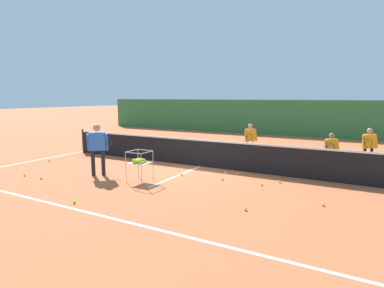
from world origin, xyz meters
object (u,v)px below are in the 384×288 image
object	(u,v)px
tennis_ball_6	(262,185)
tennis_ball_8	(226,173)
ball_cart	(139,161)
tennis_ball_0	(323,205)
instructor	(98,145)
tennis_ball_4	(280,182)
student_0	(250,137)
tennis_ball_3	(25,175)
tennis_ball_7	(245,209)
student_2	(369,144)
tennis_ball_5	(182,175)
tennis_ball_10	(74,202)
tennis_ball_11	(222,179)
student_1	(331,148)
tennis_ball_2	(238,174)
tennis_net	(200,153)
tennis_ball_1	(49,161)
tennis_ball_9	(41,178)

from	to	relation	value
tennis_ball_6	tennis_ball_8	world-z (taller)	same
ball_cart	tennis_ball_0	size ratio (longest dim) A/B	13.22
instructor	tennis_ball_4	bearing A→B (deg)	19.77
tennis_ball_4	student_0	bearing A→B (deg)	121.24
tennis_ball_3	tennis_ball_8	size ratio (longest dim) A/B	1.00
tennis_ball_7	student_2	bearing A→B (deg)	70.22
tennis_ball_5	tennis_ball_7	distance (m)	3.41
tennis_ball_6	tennis_ball_7	world-z (taller)	same
tennis_ball_10	tennis_ball_11	world-z (taller)	same
student_1	tennis_ball_2	distance (m)	3.32
tennis_net	tennis_ball_8	world-z (taller)	tennis_net
tennis_ball_10	tennis_ball_5	bearing A→B (deg)	76.46
instructor	tennis_ball_0	bearing A→B (deg)	3.48
tennis_ball_0	tennis_ball_10	size ratio (longest dim) A/B	1.00
tennis_ball_3	tennis_ball_10	world-z (taller)	same
tennis_ball_11	tennis_net	bearing A→B (deg)	136.68
student_0	tennis_ball_0	world-z (taller)	student_0
student_1	tennis_ball_4	bearing A→B (deg)	-114.46
tennis_ball_5	tennis_ball_6	xyz separation A→B (m)	(2.53, 0.13, 0.00)
tennis_net	student_1	size ratio (longest dim) A/B	9.34
student_2	tennis_ball_10	world-z (taller)	student_2
tennis_ball_1	tennis_ball_11	bearing A→B (deg)	5.68
tennis_ball_8	tennis_ball_11	bearing A→B (deg)	-73.62
tennis_ball_4	tennis_ball_8	distance (m)	1.81
tennis_ball_1	tennis_ball_6	xyz separation A→B (m)	(8.15, 0.69, 0.00)
tennis_ball_5	tennis_ball_11	world-z (taller)	same
tennis_net	instructor	distance (m)	3.53
tennis_ball_9	tennis_ball_1	bearing A→B (deg)	138.88
tennis_ball_1	tennis_ball_8	world-z (taller)	same
tennis_ball_7	tennis_ball_9	size ratio (longest dim) A/B	1.00
instructor	tennis_ball_7	bearing A→B (deg)	-8.24
tennis_net	student_2	world-z (taller)	student_2
tennis_ball_6	tennis_ball_4	bearing A→B (deg)	55.81
tennis_ball_4	tennis_ball_5	bearing A→B (deg)	-167.02
student_1	tennis_ball_1	bearing A→B (deg)	-159.33
instructor	tennis_ball_7	distance (m)	5.26
student_2	tennis_ball_3	xyz separation A→B (m)	(-9.35, -6.85, -0.79)
ball_cart	tennis_ball_5	size ratio (longest dim) A/B	13.22
tennis_net	tennis_ball_7	size ratio (longest dim) A/B	174.78
tennis_net	student_1	distance (m)	4.40
tennis_ball_4	tennis_ball_10	xyz separation A→B (m)	(-3.73, -4.12, 0.00)
student_2	tennis_ball_8	bearing A→B (deg)	-138.71
student_1	tennis_ball_1	world-z (taller)	student_1
tennis_net	student_2	xyz separation A→B (m)	(5.20, 2.90, 0.32)
tennis_net	student_1	world-z (taller)	student_1
tennis_ball_0	tennis_ball_8	bearing A→B (deg)	151.16
student_0	tennis_ball_11	world-z (taller)	student_0
tennis_ball_11	tennis_ball_10	bearing A→B (deg)	-121.22
tennis_ball_4	student_2	bearing A→B (deg)	59.66
tennis_ball_0	tennis_ball_2	bearing A→B (deg)	146.59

